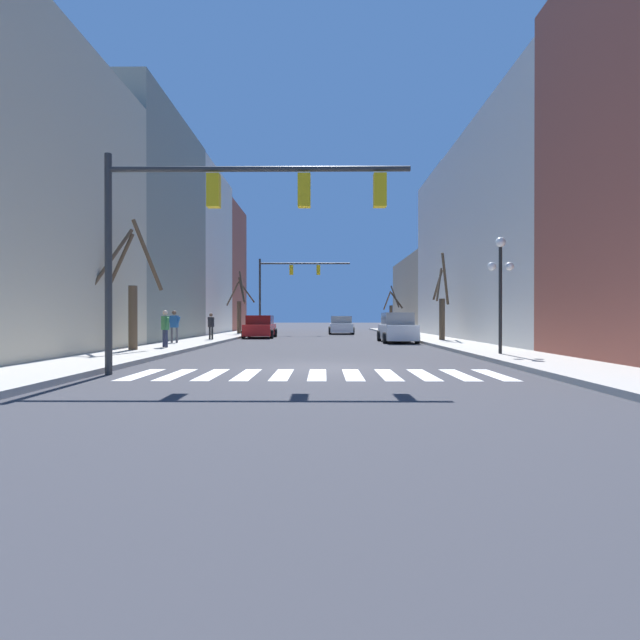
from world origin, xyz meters
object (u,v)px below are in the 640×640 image
at_px(traffic_signal_near, 226,209).
at_px(street_tree_right_mid, 392,312).
at_px(street_tree_left_near, 240,307).
at_px(car_driving_toward_lane, 341,326).
at_px(street_lamp_right_corner, 500,271).
at_px(car_parked_left_near, 260,327).
at_px(pedestrian_on_right_sidewalk, 174,324).
at_px(traffic_signal_far, 286,279).
at_px(car_parked_right_far, 397,329).
at_px(street_tree_left_far, 132,296).
at_px(pedestrian_crossing_street, 165,325).
at_px(street_tree_right_far, 442,306).
at_px(pedestrian_on_left_sidewalk, 211,324).

xyz_separation_m(traffic_signal_near, street_tree_right_mid, (9.23, 36.88, -2.19)).
relative_size(traffic_signal_near, street_tree_right_mid, 1.74).
xyz_separation_m(street_tree_right_mid, street_tree_left_near, (-13.51, -9.46, 0.27)).
bearing_deg(car_driving_toward_lane, street_tree_left_near, 112.91).
bearing_deg(street_lamp_right_corner, car_driving_toward_lane, 100.82).
xyz_separation_m(car_driving_toward_lane, street_tree_left_near, (-8.27, -3.50, 1.57)).
distance_m(car_parked_left_near, pedestrian_on_right_sidewalk, 10.26).
bearing_deg(car_parked_left_near, street_tree_right_mid, -38.51).
relative_size(traffic_signal_far, street_lamp_right_corner, 1.86).
relative_size(car_parked_right_far, street_tree_left_far, 0.88).
bearing_deg(street_tree_left_near, pedestrian_crossing_street, -90.52).
relative_size(car_parked_left_near, street_tree_left_near, 0.83).
height_order(traffic_signal_far, street_tree_left_far, traffic_signal_far).
xyz_separation_m(traffic_signal_far, pedestrian_crossing_street, (-3.73, -20.93, -3.64)).
distance_m(traffic_signal_far, street_lamp_right_corner, 26.45).
bearing_deg(street_lamp_right_corner, street_tree_right_far, 87.33).
bearing_deg(street_lamp_right_corner, car_parked_left_near, 122.24).
bearing_deg(pedestrian_on_left_sidewalk, car_parked_right_far, 42.37).
height_order(pedestrian_on_right_sidewalk, pedestrian_on_left_sidewalk, pedestrian_on_right_sidewalk).
bearing_deg(traffic_signal_near, pedestrian_on_right_sidewalk, 111.96).
xyz_separation_m(pedestrian_on_left_sidewalk, street_tree_right_far, (13.58, -0.33, 1.04)).
bearing_deg(pedestrian_on_right_sidewalk, street_tree_right_far, -154.14).
bearing_deg(pedestrian_on_left_sidewalk, street_tree_left_far, -52.30).
height_order(car_parked_right_far, car_driving_toward_lane, car_parked_right_far).
bearing_deg(street_tree_left_far, street_lamp_right_corner, -8.06).
relative_size(car_parked_right_far, pedestrian_on_left_sidewalk, 3.01).
height_order(traffic_signal_far, pedestrian_on_right_sidewalk, traffic_signal_far).
bearing_deg(street_tree_right_far, car_driving_toward_lane, 110.48).
distance_m(street_lamp_right_corner, street_tree_right_far, 11.13).
xyz_separation_m(pedestrian_on_right_sidewalk, pedestrian_crossing_street, (0.77, -3.89, -0.03)).
distance_m(traffic_signal_near, car_parked_right_far, 18.13).
height_order(street_tree_left_near, street_tree_right_far, street_tree_right_far).
bearing_deg(car_driving_toward_lane, pedestrian_on_right_sidewalk, 152.85).
distance_m(car_driving_toward_lane, pedestrian_on_left_sidewalk, 16.33).
height_order(traffic_signal_far, car_parked_left_near, traffic_signal_far).
bearing_deg(pedestrian_crossing_street, car_parked_left_near, -51.83).
distance_m(traffic_signal_far, street_tree_left_far, 23.18).
distance_m(car_parked_right_far, car_parked_left_near, 10.81).
bearing_deg(pedestrian_on_left_sidewalk, pedestrian_crossing_street, -47.77).
height_order(pedestrian_crossing_street, street_tree_left_near, street_tree_left_near).
distance_m(traffic_signal_far, car_parked_right_far, 15.96).
distance_m(pedestrian_on_right_sidewalk, pedestrian_on_left_sidewalk, 3.97).
height_order(pedestrian_crossing_street, street_tree_right_far, street_tree_right_far).
xyz_separation_m(street_tree_right_mid, street_tree_right_far, (0.16, -20.41, 0.08)).
bearing_deg(street_tree_right_mid, pedestrian_crossing_street, -116.19).
bearing_deg(car_parked_right_far, traffic_signal_far, 28.97).
height_order(traffic_signal_near, street_tree_right_mid, traffic_signal_near).
bearing_deg(pedestrian_on_left_sidewalk, car_parked_left_near, 114.14).
bearing_deg(pedestrian_crossing_street, car_driving_toward_lane, -62.98).
distance_m(street_lamp_right_corner, pedestrian_on_right_sidewalk, 16.12).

